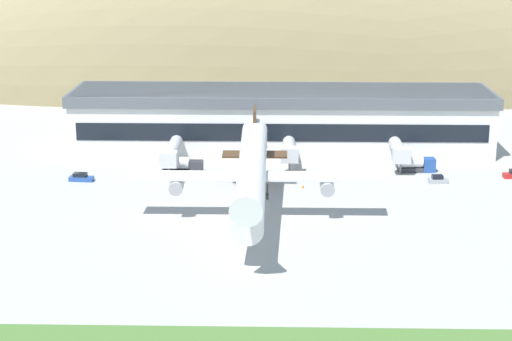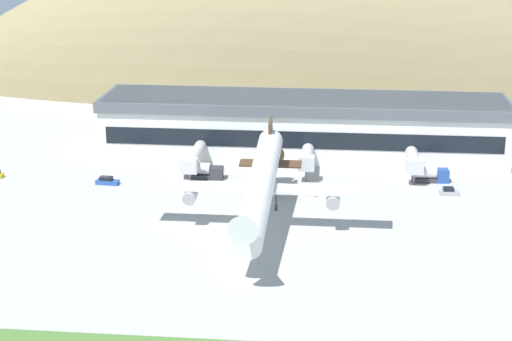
{
  "view_description": "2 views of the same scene",
  "coord_description": "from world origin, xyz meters",
  "px_view_note": "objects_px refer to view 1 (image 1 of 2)",
  "views": [
    {
      "loc": [
        8.69,
        -128.23,
        46.56
      ],
      "look_at": [
        5.53,
        3.61,
        8.87
      ],
      "focal_mm": 60.0,
      "sensor_mm": 36.0,
      "label": 1
    },
    {
      "loc": [
        17.78,
        -132.43,
        54.54
      ],
      "look_at": [
        3.54,
        9.11,
        9.42
      ],
      "focal_mm": 60.0,
      "sensor_mm": 36.0,
      "label": 2
    }
  ],
  "objects_px": {
    "terminal_building": "(281,116)",
    "jetway_0": "(172,152)",
    "service_car_3": "(438,180)",
    "jetway_1": "(289,150)",
    "cargo_airplane": "(252,173)",
    "fuel_truck": "(416,164)",
    "box_truck": "(182,166)",
    "traffic_cone_0": "(303,186)",
    "service_car_1": "(81,178)",
    "jetway_2": "(399,150)"
  },
  "relations": [
    {
      "from": "jetway_0",
      "to": "box_truck",
      "type": "distance_m",
      "value": 3.45
    },
    {
      "from": "terminal_building",
      "to": "jetway_0",
      "type": "bearing_deg",
      "value": -140.41
    },
    {
      "from": "cargo_airplane",
      "to": "box_truck",
      "type": "xyz_separation_m",
      "value": [
        -14.48,
        27.22,
        -6.49
      ]
    },
    {
      "from": "box_truck",
      "to": "traffic_cone_0",
      "type": "height_order",
      "value": "box_truck"
    },
    {
      "from": "fuel_truck",
      "to": "service_car_1",
      "type": "bearing_deg",
      "value": -172.93
    },
    {
      "from": "jetway_0",
      "to": "jetway_2",
      "type": "height_order",
      "value": "same"
    },
    {
      "from": "cargo_airplane",
      "to": "box_truck",
      "type": "distance_m",
      "value": 31.51
    },
    {
      "from": "jetway_0",
      "to": "fuel_truck",
      "type": "xyz_separation_m",
      "value": [
        48.15,
        1.05,
        -2.47
      ]
    },
    {
      "from": "jetway_2",
      "to": "traffic_cone_0",
      "type": "relative_size",
      "value": 19.95
    },
    {
      "from": "service_car_1",
      "to": "terminal_building",
      "type": "bearing_deg",
      "value": 33.06
    },
    {
      "from": "jetway_0",
      "to": "fuel_truck",
      "type": "bearing_deg",
      "value": 1.25
    },
    {
      "from": "jetway_0",
      "to": "traffic_cone_0",
      "type": "distance_m",
      "value": 27.83
    },
    {
      "from": "service_car_1",
      "to": "service_car_3",
      "type": "height_order",
      "value": "service_car_1"
    },
    {
      "from": "jetway_1",
      "to": "service_car_1",
      "type": "bearing_deg",
      "value": -167.05
    },
    {
      "from": "terminal_building",
      "to": "jetway_2",
      "type": "relative_size",
      "value": 7.72
    },
    {
      "from": "traffic_cone_0",
      "to": "service_car_3",
      "type": "bearing_deg",
      "value": 8.08
    },
    {
      "from": "service_car_1",
      "to": "fuel_truck",
      "type": "bearing_deg",
      "value": 7.07
    },
    {
      "from": "jetway_2",
      "to": "jetway_1",
      "type": "bearing_deg",
      "value": -179.88
    },
    {
      "from": "jetway_0",
      "to": "box_truck",
      "type": "bearing_deg",
      "value": -31.64
    },
    {
      "from": "jetway_0",
      "to": "fuel_truck",
      "type": "relative_size",
      "value": 2.11
    },
    {
      "from": "jetway_0",
      "to": "service_car_3",
      "type": "height_order",
      "value": "jetway_0"
    },
    {
      "from": "service_car_1",
      "to": "box_truck",
      "type": "distance_m",
      "value": 19.49
    },
    {
      "from": "service_car_3",
      "to": "jetway_2",
      "type": "bearing_deg",
      "value": 124.94
    },
    {
      "from": "jetway_0",
      "to": "jetway_1",
      "type": "height_order",
      "value": "same"
    },
    {
      "from": "box_truck",
      "to": "traffic_cone_0",
      "type": "relative_size",
      "value": 13.95
    },
    {
      "from": "fuel_truck",
      "to": "terminal_building",
      "type": "bearing_deg",
      "value": 147.72
    },
    {
      "from": "jetway_0",
      "to": "cargo_airplane",
      "type": "bearing_deg",
      "value": -59.84
    },
    {
      "from": "fuel_truck",
      "to": "service_car_3",
      "type": "bearing_deg",
      "value": -69.65
    },
    {
      "from": "terminal_building",
      "to": "jetway_0",
      "type": "height_order",
      "value": "terminal_building"
    },
    {
      "from": "jetway_1",
      "to": "cargo_airplane",
      "type": "xyz_separation_m",
      "value": [
        -6.57,
        -30.65,
        4.06
      ]
    },
    {
      "from": "jetway_1",
      "to": "traffic_cone_0",
      "type": "xyz_separation_m",
      "value": [
        2.42,
        -12.53,
        -3.71
      ]
    },
    {
      "from": "box_truck",
      "to": "traffic_cone_0",
      "type": "xyz_separation_m",
      "value": [
        23.47,
        -9.1,
        -1.27
      ]
    },
    {
      "from": "terminal_building",
      "to": "cargo_airplane",
      "type": "xyz_separation_m",
      "value": [
        -5.02,
        -46.34,
        0.59
      ]
    },
    {
      "from": "cargo_airplane",
      "to": "service_car_3",
      "type": "bearing_deg",
      "value": 32.22
    },
    {
      "from": "service_car_1",
      "to": "box_truck",
      "type": "xyz_separation_m",
      "value": [
        18.62,
        5.69,
        0.89
      ]
    },
    {
      "from": "service_car_1",
      "to": "fuel_truck",
      "type": "height_order",
      "value": "fuel_truck"
    },
    {
      "from": "fuel_truck",
      "to": "jetway_1",
      "type": "bearing_deg",
      "value": 177.49
    },
    {
      "from": "terminal_building",
      "to": "box_truck",
      "type": "bearing_deg",
      "value": -135.56
    },
    {
      "from": "jetway_2",
      "to": "service_car_1",
      "type": "distance_m",
      "value": 62.11
    },
    {
      "from": "service_car_1",
      "to": "fuel_truck",
      "type": "xyz_separation_m",
      "value": [
        64.69,
        8.02,
        0.86
      ]
    },
    {
      "from": "jetway_2",
      "to": "cargo_airplane",
      "type": "distance_m",
      "value": 41.9
    },
    {
      "from": "service_car_3",
      "to": "service_car_1",
      "type": "bearing_deg",
      "value": -179.82
    },
    {
      "from": "terminal_building",
      "to": "service_car_3",
      "type": "xyz_separation_m",
      "value": [
        29.47,
        -24.6,
        -6.81
      ]
    },
    {
      "from": "jetway_2",
      "to": "service_car_3",
      "type": "xyz_separation_m",
      "value": [
        6.26,
        -8.95,
        -3.34
      ]
    },
    {
      "from": "jetway_1",
      "to": "service_car_1",
      "type": "relative_size",
      "value": 2.47
    },
    {
      "from": "jetway_0",
      "to": "service_car_3",
      "type": "distance_m",
      "value": 51.61
    },
    {
      "from": "jetway_0",
      "to": "cargo_airplane",
      "type": "relative_size",
      "value": 0.29
    },
    {
      "from": "cargo_airplane",
      "to": "jetway_1",
      "type": "bearing_deg",
      "value": 77.9
    },
    {
      "from": "service_car_3",
      "to": "fuel_truck",
      "type": "height_order",
      "value": "fuel_truck"
    },
    {
      "from": "jetway_2",
      "to": "cargo_airplane",
      "type": "bearing_deg",
      "value": -132.61
    }
  ]
}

